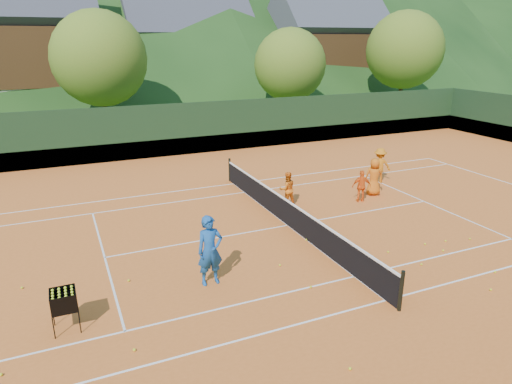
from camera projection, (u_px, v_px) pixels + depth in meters
name	position (u px, v px, depth m)	size (l,w,h in m)	color
ground	(288.00, 226.00, 16.58)	(400.00, 400.00, 0.00)	#294B17
clay_court	(288.00, 226.00, 16.57)	(40.00, 24.00, 0.02)	#C95E20
coach	(210.00, 251.00, 12.35)	(0.72, 0.47, 1.98)	#174E97
student_a	(287.00, 189.00, 18.32)	(0.69, 0.54, 1.41)	orange
student_b	(361.00, 186.00, 18.80)	(0.78, 0.33, 1.34)	orange
student_c	(374.00, 177.00, 19.58)	(0.80, 0.52, 1.63)	#D46212
student_d	(379.00, 165.00, 21.31)	(1.06, 0.61, 1.64)	orange
tennis_ball_1	(388.00, 252.00, 14.42)	(0.07, 0.07, 0.07)	#C9D323
tennis_ball_2	(495.00, 272.00, 13.19)	(0.07, 0.07, 0.07)	#C9D323
tennis_ball_3	(348.00, 257.00, 14.08)	(0.07, 0.07, 0.07)	#C9D323
tennis_ball_4	(470.00, 239.00, 15.37)	(0.07, 0.07, 0.07)	#C9D323
tennis_ball_5	(446.00, 241.00, 15.22)	(0.07, 0.07, 0.07)	#C9D323
tennis_ball_6	(311.00, 287.00, 12.38)	(0.07, 0.07, 0.07)	#C9D323
tennis_ball_7	(323.00, 236.00, 15.62)	(0.07, 0.07, 0.07)	#C9D323
tennis_ball_8	(129.00, 280.00, 12.72)	(0.07, 0.07, 0.07)	#C9D323
tennis_ball_9	(491.00, 290.00, 12.25)	(0.07, 0.07, 0.07)	#C9D323
tennis_ball_10	(22.00, 288.00, 12.35)	(0.07, 0.07, 0.07)	#C9D323
tennis_ball_11	(350.00, 369.00, 9.32)	(0.07, 0.07, 0.07)	#C9D323
tennis_ball_12	(280.00, 265.00, 13.58)	(0.07, 0.07, 0.07)	#C9D323
tennis_ball_14	(421.00, 264.00, 13.63)	(0.07, 0.07, 0.07)	#C9D323
tennis_ball_15	(425.00, 244.00, 14.98)	(0.07, 0.07, 0.07)	#C9D323
tennis_ball_19	(306.00, 240.00, 15.29)	(0.07, 0.07, 0.07)	#C9D323
tennis_ball_20	(134.00, 350.00, 9.88)	(0.07, 0.07, 0.07)	#C9D323
tennis_ball_21	(1.00, 375.00, 9.15)	(0.07, 0.07, 0.07)	#C9D323
tennis_ball_22	(443.00, 250.00, 14.52)	(0.07, 0.07, 0.07)	#C9D323
court_lines	(288.00, 225.00, 16.57)	(23.83, 11.03, 0.00)	white
tennis_net	(288.00, 213.00, 16.41)	(0.10, 12.07, 1.10)	black
perimeter_fence	(289.00, 193.00, 16.17)	(40.40, 24.24, 3.00)	black
ball_hopper	(64.00, 301.00, 10.41)	(0.57, 0.57, 1.00)	black
chalet_left	(9.00, 49.00, 36.99)	(13.80, 9.93, 12.92)	beige
chalet_mid	(187.00, 54.00, 46.78)	(12.65, 8.82, 11.45)	beige
chalet_right	(325.00, 51.00, 48.57)	(11.50, 8.82, 11.91)	beige
tree_b	(100.00, 59.00, 30.75)	(6.40, 6.40, 8.40)	#3C2918
tree_c	(290.00, 65.00, 35.43)	(5.60, 5.60, 7.35)	#3F2619
tree_d	(404.00, 50.00, 40.57)	(6.80, 6.80, 8.93)	#3C2618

